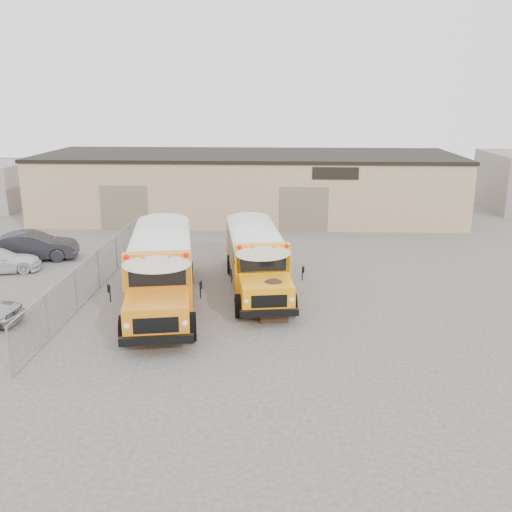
{
  "coord_description": "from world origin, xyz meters",
  "views": [
    {
      "loc": [
        2.63,
        -22.16,
        8.76
      ],
      "look_at": [
        1.41,
        3.19,
        1.6
      ],
      "focal_mm": 40.0,
      "sensor_mm": 36.0,
      "label": 1
    }
  ],
  "objects_px": {
    "school_bus_right": "(246,226)",
    "car_dark": "(33,246)",
    "school_bus_left": "(165,229)",
    "tarp_bundle": "(273,298)"
  },
  "relations": [
    {
      "from": "school_bus_left",
      "to": "school_bus_right",
      "type": "relative_size",
      "value": 1.11
    },
    {
      "from": "tarp_bundle",
      "to": "car_dark",
      "type": "distance_m",
      "value": 15.58
    },
    {
      "from": "tarp_bundle",
      "to": "school_bus_left",
      "type": "bearing_deg",
      "value": 126.44
    },
    {
      "from": "car_dark",
      "to": "school_bus_left",
      "type": "bearing_deg",
      "value": -101.28
    },
    {
      "from": "school_bus_right",
      "to": "car_dark",
      "type": "distance_m",
      "value": 11.81
    },
    {
      "from": "school_bus_left",
      "to": "car_dark",
      "type": "distance_m",
      "value": 7.43
    },
    {
      "from": "school_bus_left",
      "to": "school_bus_right",
      "type": "xyz_separation_m",
      "value": [
        4.27,
        1.76,
        -0.17
      ]
    },
    {
      "from": "car_dark",
      "to": "school_bus_right",
      "type": "bearing_deg",
      "value": -93.27
    },
    {
      "from": "school_bus_right",
      "to": "car_dark",
      "type": "xyz_separation_m",
      "value": [
        -11.62,
        -1.96,
        -0.84
      ]
    },
    {
      "from": "school_bus_left",
      "to": "school_bus_right",
      "type": "distance_m",
      "value": 4.62
    }
  ]
}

